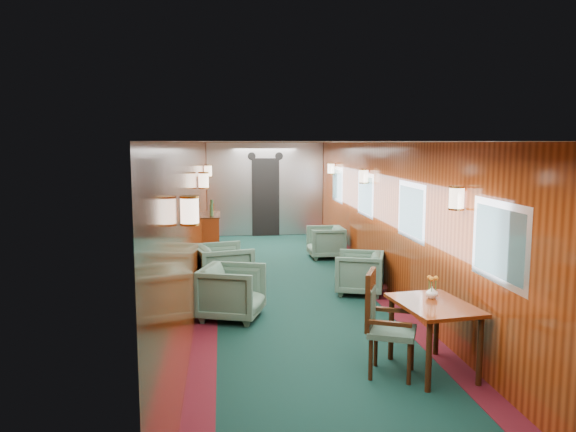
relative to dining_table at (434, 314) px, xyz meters
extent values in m
plane|color=black|center=(-1.05, 3.04, -0.62)|extent=(12.00, 12.00, 0.00)
cube|color=white|center=(-1.05, 3.04, 1.73)|extent=(3.00, 12.00, 0.10)
cube|color=white|center=(-1.05, 3.04, 1.74)|extent=(1.20, 12.00, 0.06)
cube|color=maroon|center=(-1.05, 9.04, 0.58)|extent=(3.00, 0.10, 2.40)
cube|color=maroon|center=(-1.05, -2.96, 0.58)|extent=(3.00, 0.10, 2.40)
cube|color=maroon|center=(-2.55, 3.04, 0.58)|extent=(0.10, 12.00, 2.40)
cube|color=maroon|center=(0.45, 3.04, 0.58)|extent=(0.10, 12.00, 2.40)
cube|color=#420D16|center=(-2.40, 3.04, -0.62)|extent=(0.30, 12.00, 0.01)
cube|color=#420D16|center=(0.30, 3.04, -0.62)|extent=(0.30, 12.00, 0.01)
cube|color=#AEB0B5|center=(-1.05, 8.96, 0.58)|extent=(2.98, 0.12, 2.38)
cube|color=black|center=(-1.05, 8.88, 0.38)|extent=(0.70, 0.06, 2.00)
cylinder|color=black|center=(-1.40, 8.89, 1.43)|extent=(0.20, 0.04, 0.20)
cylinder|color=black|center=(-0.70, 8.89, 1.43)|extent=(0.20, 0.04, 0.20)
cube|color=silver|center=(0.44, -0.46, 0.83)|extent=(0.02, 1.10, 0.80)
cube|color=slate|center=(0.43, -0.46, 0.83)|extent=(0.01, 0.96, 0.66)
cube|color=silver|center=(0.44, 2.04, 0.83)|extent=(0.02, 1.10, 0.80)
cube|color=slate|center=(0.43, 2.04, 0.83)|extent=(0.01, 0.96, 0.66)
cube|color=silver|center=(0.44, 4.54, 0.83)|extent=(0.02, 1.10, 0.80)
cube|color=slate|center=(0.43, 4.54, 0.83)|extent=(0.01, 0.96, 0.66)
cube|color=silver|center=(0.44, 7.04, 0.83)|extent=(0.02, 1.10, 0.80)
cube|color=slate|center=(0.43, 7.04, 0.83)|extent=(0.01, 0.96, 0.66)
cylinder|color=#FFE4C6|center=(-2.45, -0.46, 1.18)|extent=(0.16, 0.16, 0.24)
cylinder|color=#B18A31|center=(-2.45, -0.46, 1.06)|extent=(0.17, 0.17, 0.02)
cylinder|color=#FFE4C6|center=(0.35, 0.34, 1.18)|extent=(0.16, 0.16, 0.24)
cylinder|color=#B18A31|center=(0.35, 0.34, 1.06)|extent=(0.17, 0.17, 0.02)
cylinder|color=#FFE4C6|center=(-2.45, 3.54, 1.18)|extent=(0.16, 0.16, 0.24)
cylinder|color=#B18A31|center=(-2.45, 3.54, 1.06)|extent=(0.17, 0.17, 0.02)
cylinder|color=#FFE4C6|center=(0.35, 4.34, 1.18)|extent=(0.16, 0.16, 0.24)
cylinder|color=#B18A31|center=(0.35, 4.34, 1.06)|extent=(0.17, 0.17, 0.02)
cylinder|color=#FFE4C6|center=(-2.45, 6.54, 1.18)|extent=(0.16, 0.16, 0.24)
cylinder|color=#B18A31|center=(-2.45, 6.54, 1.06)|extent=(0.17, 0.17, 0.02)
cylinder|color=#FFE4C6|center=(0.35, 7.34, 1.18)|extent=(0.16, 0.16, 0.24)
cylinder|color=#B18A31|center=(0.35, 7.34, 1.06)|extent=(0.17, 0.17, 0.02)
cube|color=maroon|center=(0.00, 0.00, 0.10)|extent=(0.82, 1.07, 0.04)
cylinder|color=#351C0C|center=(-0.22, -0.46, -0.27)|extent=(0.06, 0.06, 0.70)
cylinder|color=#351C0C|center=(0.33, -0.39, -0.27)|extent=(0.06, 0.06, 0.70)
cylinder|color=#351C0C|center=(-0.33, 0.39, -0.27)|extent=(0.06, 0.06, 0.70)
cylinder|color=#351C0C|center=(0.22, 0.46, -0.27)|extent=(0.06, 0.06, 0.70)
cube|color=#1A3E34|center=(-0.45, -0.03, -0.16)|extent=(0.61, 0.61, 0.06)
cube|color=#351C0C|center=(-0.66, 0.06, 0.16)|extent=(0.21, 0.41, 0.60)
cube|color=#1A3E34|center=(-0.64, 0.05, 0.10)|extent=(0.15, 0.30, 0.36)
cube|color=#351C0C|center=(-0.54, -0.24, 0.00)|extent=(0.41, 0.21, 0.04)
cube|color=#351C0C|center=(-0.36, 0.18, 0.00)|extent=(0.41, 0.21, 0.04)
cylinder|color=#351C0C|center=(-0.70, -0.13, -0.41)|extent=(0.04, 0.04, 0.43)
cylinder|color=#351C0C|center=(-0.35, -0.28, -0.41)|extent=(0.04, 0.04, 0.43)
cylinder|color=#351C0C|center=(-0.55, 0.22, -0.41)|extent=(0.04, 0.04, 0.43)
cylinder|color=#351C0C|center=(-0.20, 0.07, -0.41)|extent=(0.04, 0.04, 0.43)
cube|color=maroon|center=(-2.39, 5.74, -0.14)|extent=(0.32, 1.08, 0.97)
cube|color=#351C0C|center=(-2.38, 5.74, 0.35)|extent=(0.34, 1.10, 0.02)
cylinder|color=#274F2F|center=(-2.37, 5.47, 0.47)|extent=(0.07, 0.07, 0.22)
cylinder|color=#274F2F|center=(-2.37, 5.84, 0.50)|extent=(0.06, 0.06, 0.28)
cylinder|color=#B18A31|center=(-2.37, 6.06, 0.45)|extent=(0.08, 0.08, 0.18)
imported|color=white|center=(0.04, 0.18, 0.19)|extent=(0.16, 0.16, 0.13)
imported|color=#1A3E34|center=(-2.05, 2.06, -0.26)|extent=(1.01, 1.00, 0.73)
imported|color=#1A3E34|center=(-2.17, 3.42, -0.23)|extent=(1.05, 1.03, 0.78)
imported|color=#1A3E34|center=(-0.01, 3.11, -0.29)|extent=(0.93, 0.91, 0.67)
imported|color=#1A3E34|center=(-0.03, 5.93, -0.29)|extent=(0.74, 0.72, 0.66)
camera|label=1|loc=(-2.17, -5.42, 1.77)|focal=35.00mm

